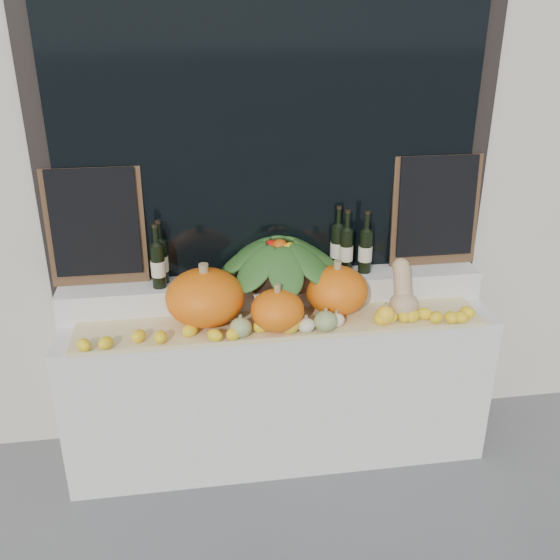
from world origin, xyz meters
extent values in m
cube|color=beige|center=(0.00, 2.25, 2.25)|extent=(7.00, 0.90, 4.50)
cube|color=black|center=(0.00, 1.80, 1.90)|extent=(2.40, 0.04, 2.10)
cube|color=black|center=(0.00, 1.77, 1.90)|extent=(2.20, 0.02, 2.00)
cube|color=silver|center=(0.00, 1.52, 0.44)|extent=(2.30, 0.55, 0.88)
cube|color=silver|center=(0.00, 1.68, 0.96)|extent=(2.30, 0.25, 0.16)
cube|color=tan|center=(0.00, 1.40, 0.89)|extent=(2.10, 0.32, 0.02)
ellipsoid|color=orange|center=(-0.38, 1.45, 1.05)|extent=(0.49, 0.49, 0.29)
ellipsoid|color=orange|center=(0.30, 1.47, 1.03)|extent=(0.41, 0.41, 0.25)
ellipsoid|color=orange|center=(-0.03, 1.33, 1.01)|extent=(0.28, 0.28, 0.21)
ellipsoid|color=tan|center=(0.64, 1.37, 0.97)|extent=(0.15, 0.15, 0.14)
cylinder|color=tan|center=(0.64, 1.42, 1.08)|extent=(0.09, 0.14, 0.18)
sphere|color=tan|center=(0.64, 1.46, 1.15)|extent=(0.09, 0.09, 0.09)
ellipsoid|color=#3B661E|center=(0.21, 1.28, 0.96)|extent=(0.12, 0.12, 0.10)
cylinder|color=#8F7C4E|center=(0.21, 1.28, 1.02)|extent=(0.02, 0.02, 0.02)
ellipsoid|color=#3B661E|center=(-0.22, 1.28, 0.95)|extent=(0.11, 0.11, 0.10)
cylinder|color=#8F7C4E|center=(-0.22, 1.28, 1.02)|extent=(0.02, 0.02, 0.02)
ellipsoid|color=beige|center=(0.11, 1.28, 0.94)|extent=(0.09, 0.09, 0.07)
cylinder|color=#8F7C4E|center=(0.11, 1.28, 0.99)|extent=(0.02, 0.02, 0.02)
ellipsoid|color=yellow|center=(0.02, 1.28, 0.97)|extent=(0.11, 0.11, 0.12)
cylinder|color=#8F7C4E|center=(0.02, 1.28, 1.04)|extent=(0.02, 0.02, 0.02)
ellipsoid|color=beige|center=(0.27, 1.31, 0.94)|extent=(0.09, 0.09, 0.07)
cylinder|color=#8F7C4E|center=(0.27, 1.31, 0.99)|extent=(0.02, 0.02, 0.02)
ellipsoid|color=yellow|center=(0.52, 1.30, 0.96)|extent=(0.10, 0.10, 0.10)
cylinder|color=#8F7C4E|center=(0.52, 1.30, 1.02)|extent=(0.02, 0.02, 0.02)
cylinder|color=black|center=(0.03, 1.66, 1.09)|extent=(0.47, 0.47, 0.10)
cylinder|color=black|center=(-0.61, 1.63, 1.16)|extent=(0.07, 0.07, 0.23)
cylinder|color=black|center=(-0.61, 1.63, 1.32)|extent=(0.03, 0.03, 0.10)
cylinder|color=beige|center=(-0.61, 1.63, 1.15)|extent=(0.08, 0.08, 0.08)
cylinder|color=black|center=(-0.61, 1.63, 1.38)|extent=(0.03, 0.03, 0.02)
cylinder|color=black|center=(-0.60, 1.70, 1.16)|extent=(0.07, 0.07, 0.23)
cylinder|color=black|center=(-0.60, 1.70, 1.32)|extent=(0.03, 0.03, 0.10)
cylinder|color=beige|center=(-0.60, 1.70, 1.15)|extent=(0.08, 0.08, 0.08)
cylinder|color=black|center=(-0.60, 1.70, 1.38)|extent=(0.03, 0.03, 0.02)
cylinder|color=black|center=(0.37, 1.73, 1.17)|extent=(0.08, 0.08, 0.25)
cylinder|color=black|center=(0.37, 1.73, 1.34)|extent=(0.03, 0.03, 0.10)
cylinder|color=beige|center=(0.37, 1.73, 1.16)|extent=(0.08, 0.08, 0.08)
cylinder|color=black|center=(0.37, 1.73, 1.40)|extent=(0.03, 0.03, 0.02)
cylinder|color=black|center=(0.40, 1.69, 1.16)|extent=(0.07, 0.07, 0.24)
cylinder|color=black|center=(0.40, 1.69, 1.33)|extent=(0.03, 0.03, 0.10)
cylinder|color=beige|center=(0.40, 1.69, 1.15)|extent=(0.08, 0.08, 0.08)
cylinder|color=black|center=(0.40, 1.69, 1.39)|extent=(0.03, 0.03, 0.02)
cylinder|color=black|center=(0.51, 1.67, 1.16)|extent=(0.07, 0.07, 0.24)
cylinder|color=black|center=(0.51, 1.67, 1.33)|extent=(0.03, 0.03, 0.10)
cylinder|color=beige|center=(0.51, 1.67, 1.15)|extent=(0.08, 0.08, 0.08)
cylinder|color=black|center=(0.51, 1.67, 1.39)|extent=(0.03, 0.03, 0.02)
cube|color=#4C331E|center=(-0.92, 1.75, 1.35)|extent=(0.50, 0.06, 0.62)
cube|color=black|center=(-0.92, 1.73, 1.38)|extent=(0.44, 0.06, 0.56)
cube|color=#4C331E|center=(0.92, 1.75, 1.35)|extent=(0.50, 0.06, 0.62)
cube|color=black|center=(0.92, 1.73, 1.38)|extent=(0.44, 0.06, 0.56)
camera|label=1|loc=(-0.43, -1.41, 2.42)|focal=40.00mm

